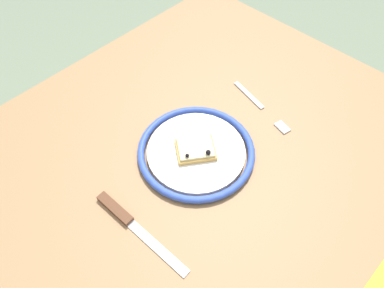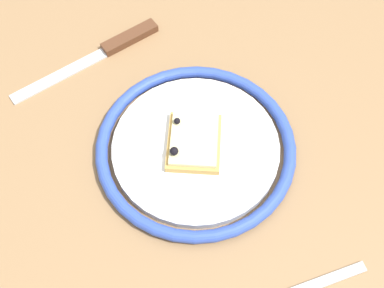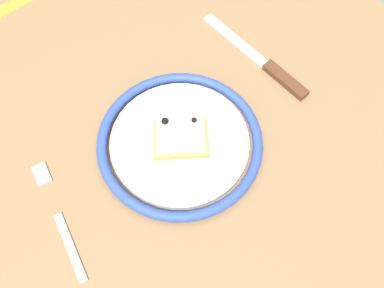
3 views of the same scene
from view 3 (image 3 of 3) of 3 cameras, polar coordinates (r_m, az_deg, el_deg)
The scene contains 6 objects.
ground_plane at distance 1.46m, azimuth -1.91°, elevation -13.84°, with size 6.00×6.00×0.00m, color slate.
dining_table at distance 0.85m, azimuth -3.18°, elevation -3.92°, with size 1.03×0.92×0.73m.
plate at distance 0.76m, azimuth -1.45°, elevation 0.17°, with size 0.26×0.26×0.02m.
pizza_slice_near at distance 0.75m, azimuth -1.38°, elevation 0.79°, with size 0.11×0.11×0.03m.
knife at distance 0.85m, azimuth 9.37°, elevation 8.79°, with size 0.03×0.24×0.01m.
fork at distance 0.75m, azimuth -15.44°, elevation -8.51°, with size 0.06×0.20×0.00m.
Camera 3 is at (-0.18, -0.29, 1.42)m, focal length 45.06 mm.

